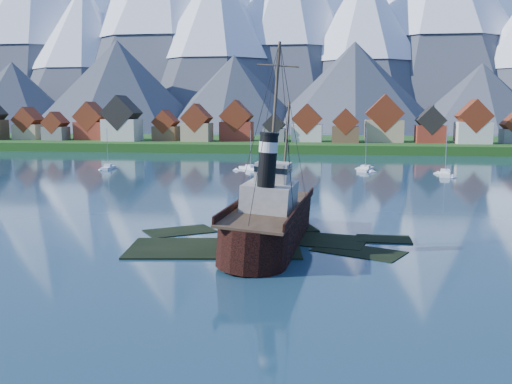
# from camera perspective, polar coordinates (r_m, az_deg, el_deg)

# --- Properties ---
(ground) EXTENTS (1400.00, 1400.00, 0.00)m
(ground) POSITION_cam_1_polar(r_m,az_deg,el_deg) (61.85, -1.04, -5.37)
(ground) COLOR #1B3A4D
(ground) RESTS_ON ground
(shoal) EXTENTS (31.71, 21.24, 1.14)m
(shoal) POSITION_cam_1_polar(r_m,az_deg,el_deg) (63.75, 0.86, -5.28)
(shoal) COLOR black
(shoal) RESTS_ON ground
(shore_bank) EXTENTS (600.00, 80.00, 3.20)m
(shore_bank) POSITION_cam_1_polar(r_m,az_deg,el_deg) (230.01, 5.83, 4.51)
(shore_bank) COLOR #143F12
(shore_bank) RESTS_ON ground
(seawall) EXTENTS (600.00, 2.50, 2.00)m
(seawall) POSITION_cam_1_polar(r_m,az_deg,el_deg) (192.14, 5.34, 3.80)
(seawall) COLOR #3F3D38
(seawall) RESTS_ON ground
(town) EXTENTS (250.96, 16.69, 17.30)m
(town) POSITION_cam_1_polar(r_m,az_deg,el_deg) (215.90, -3.22, 6.69)
(town) COLOR maroon
(town) RESTS_ON ground
(mountains) EXTENTS (965.00, 340.00, 205.00)m
(mountains) POSITION_cam_1_polar(r_m,az_deg,el_deg) (545.87, 7.36, 15.97)
(mountains) COLOR #2D333D
(mountains) RESTS_ON ground
(tugboat_wreck) EXTENTS (6.57, 28.30, 22.43)m
(tugboat_wreck) POSITION_cam_1_polar(r_m,az_deg,el_deg) (62.89, 1.45, -2.51)
(tugboat_wreck) COLOR black
(tugboat_wreck) RESTS_ON ground
(sailboat_b) EXTENTS (2.67, 7.44, 10.55)m
(sailboat_b) POSITION_cam_1_polar(r_m,az_deg,el_deg) (146.59, -14.57, 2.33)
(sailboat_b) COLOR white
(sailboat_b) RESTS_ON ground
(sailboat_c) EXTENTS (6.75, 7.02, 10.04)m
(sailboat_c) POSITION_cam_1_polar(r_m,az_deg,el_deg) (140.53, -0.53, 2.34)
(sailboat_c) COLOR white
(sailboat_c) RESTS_ON ground
(sailboat_d) EXTENTS (3.77, 9.10, 12.07)m
(sailboat_d) POSITION_cam_1_polar(r_m,az_deg,el_deg) (134.39, 18.38, 1.68)
(sailboat_d) COLOR white
(sailboat_d) RESTS_ON ground
(sailboat_e) EXTENTS (4.47, 9.62, 10.83)m
(sailboat_e) POSITION_cam_1_polar(r_m,az_deg,el_deg) (140.80, 10.88, 2.21)
(sailboat_e) COLOR white
(sailboat_e) RESTS_ON ground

